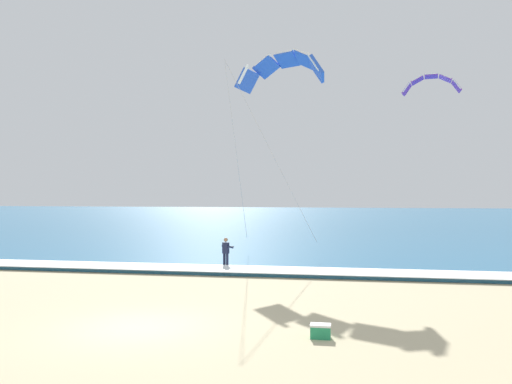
% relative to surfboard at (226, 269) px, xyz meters
% --- Properties ---
extents(ground_plane, '(200.00, 200.00, 0.00)m').
position_rel_surfboard_xyz_m(ground_plane, '(0.25, -12.37, -0.03)').
color(ground_plane, '#C6B78E').
extents(sea, '(200.00, 120.00, 0.20)m').
position_rel_surfboard_xyz_m(sea, '(0.25, 57.68, 0.07)').
color(sea, teal).
rests_on(sea, ground).
extents(surf_foam, '(200.00, 2.51, 0.04)m').
position_rel_surfboard_xyz_m(surf_foam, '(0.25, -1.32, 0.19)').
color(surf_foam, white).
rests_on(surf_foam, sea).
extents(surfboard, '(0.97, 1.46, 0.09)m').
position_rel_surfboard_xyz_m(surfboard, '(0.00, 0.00, 0.00)').
color(surfboard, yellow).
rests_on(surfboard, ground).
extents(kitesurfer, '(0.66, 0.65, 1.69)m').
position_rel_surfboard_xyz_m(kitesurfer, '(0.01, 0.02, 0.91)').
color(kitesurfer, '#191E38').
rests_on(kitesurfer, ground).
extents(kite_primary, '(6.00, 6.19, 11.85)m').
position_rel_surfboard_xyz_m(kite_primary, '(2.53, 4.92, 12.00)').
color(kite_primary, blue).
extents(kite_distant, '(5.68, 1.90, 2.03)m').
position_rel_surfboard_xyz_m(kite_distant, '(14.76, 26.69, 15.25)').
color(kite_distant, purple).
extents(cooler_box, '(0.58, 0.38, 0.40)m').
position_rel_surfboard_xyz_m(cooler_box, '(5.75, -12.59, 0.18)').
color(cooler_box, '#238E5B').
rests_on(cooler_box, ground).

